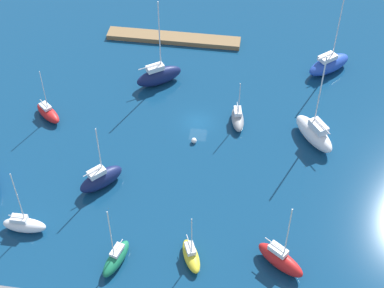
% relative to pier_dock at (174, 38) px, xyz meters
% --- Properties ---
extents(water, '(160.00, 160.00, 0.00)m').
position_rel_pier_dock_xyz_m(water, '(-6.98, 19.95, -0.41)').
color(water, navy).
rests_on(water, ground).
extents(pier_dock, '(22.59, 2.95, 0.82)m').
position_rel_pier_dock_xyz_m(pier_dock, '(0.00, 0.00, 0.00)').
color(pier_dock, olive).
rests_on(pier_dock, ground).
extents(sailboat_white_inner_mooring, '(5.34, 1.89, 9.96)m').
position_rel_pier_dock_xyz_m(sailboat_white_inner_mooring, '(10.99, 42.12, 0.59)').
color(sailboat_white_inner_mooring, white).
rests_on(sailboat_white_inner_mooring, water).
extents(sailboat_blue_far_north, '(7.71, 7.31, 14.18)m').
position_rel_pier_dock_xyz_m(sailboat_blue_far_north, '(-25.72, 4.96, 1.00)').
color(sailboat_blue_far_north, '#2347B2').
rests_on(sailboat_blue_far_north, water).
extents(sailboat_navy_mid_basin, '(7.32, 6.11, 14.27)m').
position_rel_pier_dock_xyz_m(sailboat_navy_mid_basin, '(0.24, 11.91, 1.14)').
color(sailboat_navy_mid_basin, '#141E4C').
rests_on(sailboat_navy_mid_basin, water).
extents(sailboat_red_far_south, '(5.21, 4.85, 8.47)m').
position_rel_pier_dock_xyz_m(sailboat_red_far_south, '(14.71, 22.01, 0.49)').
color(sailboat_red_far_south, red).
rests_on(sailboat_red_far_south, water).
extents(sailboat_yellow_east_end, '(3.43, 5.02, 7.81)m').
position_rel_pier_dock_xyz_m(sailboat_yellow_east_end, '(-9.43, 43.45, 0.39)').
color(sailboat_yellow_east_end, yellow).
rests_on(sailboat_yellow_east_end, water).
extents(sailboat_green_lone_north, '(3.04, 5.57, 9.59)m').
position_rel_pier_dock_xyz_m(sailboat_green_lone_north, '(-1.03, 45.14, 0.54)').
color(sailboat_green_lone_north, '#19724C').
rests_on(sailboat_green_lone_north, water).
extents(sailboat_gray_along_channel, '(2.59, 5.40, 7.47)m').
position_rel_pier_dock_xyz_m(sailboat_gray_along_channel, '(-12.60, 19.27, 0.48)').
color(sailboat_gray_along_channel, gray).
rests_on(sailboat_gray_along_channel, water).
extents(sailboat_white_near_pier, '(6.51, 7.87, 14.08)m').
position_rel_pier_dock_xyz_m(sailboat_white_near_pier, '(-23.37, 21.42, 1.11)').
color(sailboat_white_near_pier, white).
rests_on(sailboat_white_near_pier, water).
extents(sailboat_navy_center_basin, '(5.77, 6.01, 9.82)m').
position_rel_pier_dock_xyz_m(sailboat_navy_center_basin, '(3.67, 33.85, 0.93)').
color(sailboat_navy_center_basin, '#141E4C').
rests_on(sailboat_navy_center_basin, water).
extents(sailboat_red_lone_south, '(6.09, 5.05, 10.41)m').
position_rel_pier_dock_xyz_m(sailboat_red_lone_south, '(-19.54, 42.80, 0.84)').
color(sailboat_red_lone_south, red).
rests_on(sailboat_red_lone_south, water).
extents(mooring_buoy_white, '(0.77, 0.77, 0.77)m').
position_rel_pier_dock_xyz_m(mooring_buoy_white, '(-6.98, 24.19, -0.03)').
color(mooring_buoy_white, white).
rests_on(mooring_buoy_white, water).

